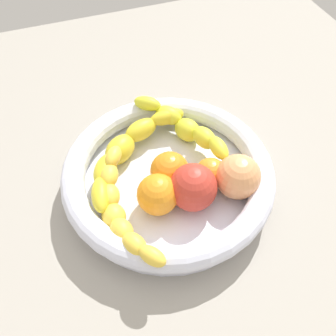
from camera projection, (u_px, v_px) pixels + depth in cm
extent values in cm
cube|color=#9E988D|center=(168.00, 193.00, 65.88)|extent=(120.00, 120.00, 3.00)
cylinder|color=white|center=(168.00, 184.00, 63.77)|extent=(32.05, 32.05, 2.43)
torus|color=white|center=(168.00, 172.00, 61.31)|extent=(34.77, 34.77, 3.89)
ellipsoid|color=yellow|center=(167.00, 117.00, 67.37)|extent=(2.83, 6.42, 2.78)
ellipsoid|color=yellow|center=(141.00, 130.00, 66.19)|extent=(5.50, 7.22, 3.53)
ellipsoid|color=yellow|center=(120.00, 149.00, 64.15)|extent=(7.37, 7.65, 4.27)
ellipsoid|color=yellow|center=(106.00, 170.00, 60.55)|extent=(7.30, 6.31, 3.53)
ellipsoid|color=yellow|center=(101.00, 195.00, 56.74)|extent=(6.82, 3.99, 2.78)
ellipsoid|color=yellow|center=(113.00, 156.00, 60.29)|extent=(4.84, 4.31, 2.38)
ellipsoid|color=yellow|center=(109.00, 176.00, 58.90)|extent=(4.97, 4.18, 2.81)
ellipsoid|color=yellow|center=(109.00, 196.00, 57.49)|extent=(4.74, 3.93, 3.24)
ellipsoid|color=yellow|center=(114.00, 216.00, 56.16)|extent=(4.31, 3.76, 3.66)
ellipsoid|color=yellow|center=(122.00, 231.00, 53.68)|extent=(4.84, 4.09, 3.24)
ellipsoid|color=yellow|center=(135.00, 244.00, 51.42)|extent=(5.01, 4.30, 2.81)
ellipsoid|color=yellow|center=(152.00, 256.00, 49.45)|extent=(4.82, 4.41, 2.38)
ellipsoid|color=yellow|center=(219.00, 149.00, 61.04)|extent=(5.18, 2.86, 2.58)
ellipsoid|color=yellow|center=(204.00, 138.00, 64.33)|extent=(5.73, 4.50, 3.27)
ellipsoid|color=yellow|center=(187.00, 130.00, 67.29)|extent=(6.31, 5.86, 3.97)
ellipsoid|color=yellow|center=(169.00, 115.00, 67.84)|extent=(5.96, 5.75, 3.27)
ellipsoid|color=yellow|center=(147.00, 104.00, 67.91)|extent=(5.12, 5.57, 2.58)
sphere|color=orange|center=(158.00, 195.00, 56.94)|extent=(6.48, 6.48, 6.48)
sphere|color=orange|center=(172.00, 170.00, 59.98)|extent=(6.33, 6.33, 6.33)
sphere|color=orange|center=(211.00, 173.00, 60.36)|extent=(5.11, 5.11, 5.11)
sphere|color=red|center=(193.00, 187.00, 57.18)|extent=(7.47, 7.47, 7.47)
sphere|color=#F09F64|center=(238.00, 177.00, 58.62)|extent=(7.20, 7.20, 7.20)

